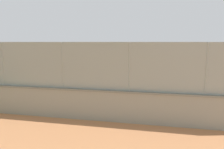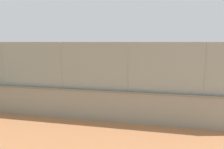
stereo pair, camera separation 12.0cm
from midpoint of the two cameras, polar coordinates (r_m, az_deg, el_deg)
ground_plane at (r=22.71m, az=-0.90°, el=-0.06°), size 260.00×260.00×0.00m
perimeter_wall at (r=10.95m, az=-21.07°, el=-6.86°), size 22.79×0.95×1.48m
fence_panel_on_wall at (r=10.61m, az=-21.64°, el=2.66°), size 22.39×0.62×2.18m
player_foreground_swinging at (r=21.11m, az=11.06°, el=1.81°), size 0.95×0.94×1.69m
player_near_wall_returning at (r=14.55m, az=-5.99°, el=-1.82°), size 1.04×0.70×1.52m
player_at_service_line at (r=15.40m, az=12.71°, el=-1.18°), size 0.69×1.00×1.61m
sports_ball at (r=19.34m, az=10.42°, el=-1.72°), size 0.09×0.09×0.09m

